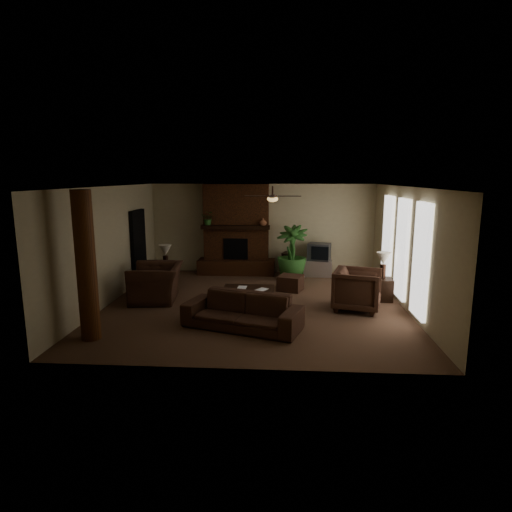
# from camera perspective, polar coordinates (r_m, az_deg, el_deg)

# --- Properties ---
(room_shell) EXTENTS (7.00, 7.00, 7.00)m
(room_shell) POSITION_cam_1_polar(r_m,az_deg,el_deg) (9.89, -0.15, 1.27)
(room_shell) COLOR brown
(room_shell) RESTS_ON ground
(fireplace) EXTENTS (2.40, 0.70, 2.80)m
(fireplace) POSITION_cam_1_polar(r_m,az_deg,el_deg) (13.17, -2.67, 2.57)
(fireplace) COLOR #572D17
(fireplace) RESTS_ON ground
(windows) EXTENTS (0.08, 3.65, 2.35)m
(windows) POSITION_cam_1_polar(r_m,az_deg,el_deg) (10.45, 19.15, 0.91)
(windows) COLOR white
(windows) RESTS_ON ground
(log_column) EXTENTS (0.36, 0.36, 2.80)m
(log_column) POSITION_cam_1_polar(r_m,az_deg,el_deg) (8.34, -22.03, -1.32)
(log_column) COLOR #5A3116
(log_column) RESTS_ON ground
(doorway) EXTENTS (0.10, 1.00, 2.10)m
(doorway) POSITION_cam_1_polar(r_m,az_deg,el_deg) (12.40, -15.63, 1.17)
(doorway) COLOR black
(doorway) RESTS_ON ground
(ceiling_fan) EXTENTS (1.35, 1.35, 0.37)m
(ceiling_fan) POSITION_cam_1_polar(r_m,az_deg,el_deg) (10.05, 2.26, 7.90)
(ceiling_fan) COLOR black
(ceiling_fan) RESTS_ON ceiling
(sofa) EXTENTS (2.47, 1.40, 0.93)m
(sofa) POSITION_cam_1_polar(r_m,az_deg,el_deg) (8.54, -1.87, -6.75)
(sofa) COLOR #3F271B
(sofa) RESTS_ON ground
(armchair_left) EXTENTS (1.04, 1.46, 1.19)m
(armchair_left) POSITION_cam_1_polar(r_m,az_deg,el_deg) (10.66, -13.34, -2.74)
(armchair_left) COLOR #3F271B
(armchair_left) RESTS_ON ground
(armchair_right) EXTENTS (1.18, 1.23, 1.04)m
(armchair_right) POSITION_cam_1_polar(r_m,az_deg,el_deg) (9.93, 13.60, -4.18)
(armchair_right) COLOR #3F271B
(armchair_right) RESTS_ON ground
(coffee_table) EXTENTS (1.20, 0.70, 0.43)m
(coffee_table) POSITION_cam_1_polar(r_m,az_deg,el_deg) (10.00, -1.01, -4.65)
(coffee_table) COLOR black
(coffee_table) RESTS_ON ground
(ottoman) EXTENTS (0.76, 0.76, 0.40)m
(ottoman) POSITION_cam_1_polar(r_m,az_deg,el_deg) (11.40, 4.69, -3.65)
(ottoman) COLOR #3F271B
(ottoman) RESTS_ON ground
(tv_stand) EXTENTS (0.87, 0.53, 0.50)m
(tv_stand) POSITION_cam_1_polar(r_m,az_deg,el_deg) (13.11, 8.31, -1.59)
(tv_stand) COLOR silver
(tv_stand) RESTS_ON ground
(tv) EXTENTS (0.76, 0.67, 0.52)m
(tv) POSITION_cam_1_polar(r_m,az_deg,el_deg) (12.97, 8.55, 0.56)
(tv) COLOR #353538
(tv) RESTS_ON tv_stand
(floor_vase) EXTENTS (0.34, 0.34, 0.77)m
(floor_vase) POSITION_cam_1_polar(r_m,az_deg,el_deg) (13.06, 4.20, -0.74)
(floor_vase) COLOR #2E2219
(floor_vase) RESTS_ON ground
(floor_plant) EXTENTS (1.28, 1.79, 0.90)m
(floor_plant) POSITION_cam_1_polar(r_m,az_deg,el_deg) (12.54, 4.84, -1.14)
(floor_plant) COLOR #2D5D25
(floor_plant) RESTS_ON ground
(side_table_left) EXTENTS (0.64, 0.64, 0.55)m
(side_table_left) POSITION_cam_1_polar(r_m,az_deg,el_deg) (11.87, -11.83, -2.89)
(side_table_left) COLOR black
(side_table_left) RESTS_ON ground
(lamp_left) EXTENTS (0.45, 0.45, 0.65)m
(lamp_left) POSITION_cam_1_polar(r_m,az_deg,el_deg) (11.70, -12.19, 0.53)
(lamp_left) COLOR black
(lamp_left) RESTS_ON side_table_left
(side_table_right) EXTENTS (0.52, 0.52, 0.55)m
(side_table_right) POSITION_cam_1_polar(r_m,az_deg,el_deg) (10.90, 16.63, -4.35)
(side_table_right) COLOR black
(side_table_right) RESTS_ON ground
(lamp_right) EXTENTS (0.45, 0.45, 0.65)m
(lamp_right) POSITION_cam_1_polar(r_m,az_deg,el_deg) (10.77, 16.89, -0.57)
(lamp_right) COLOR black
(lamp_right) RESTS_ON side_table_right
(mantel_plant) EXTENTS (0.41, 0.45, 0.33)m
(mantel_plant) POSITION_cam_1_polar(r_m,az_deg,el_deg) (12.98, -6.49, 4.92)
(mantel_plant) COLOR #2D5D25
(mantel_plant) RESTS_ON fireplace
(mantel_vase) EXTENTS (0.24, 0.25, 0.22)m
(mantel_vase) POSITION_cam_1_polar(r_m,az_deg,el_deg) (12.73, 0.98, 4.63)
(mantel_vase) COLOR #95593B
(mantel_vase) RESTS_ON fireplace
(book_a) EXTENTS (0.22, 0.04, 0.29)m
(book_a) POSITION_cam_1_polar(r_m,az_deg,el_deg) (9.93, -2.52, -3.57)
(book_a) COLOR #999999
(book_a) RESTS_ON coffee_table
(book_b) EXTENTS (0.19, 0.13, 0.29)m
(book_b) POSITION_cam_1_polar(r_m,az_deg,el_deg) (9.81, 0.28, -3.74)
(book_b) COLOR #999999
(book_b) RESTS_ON coffee_table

